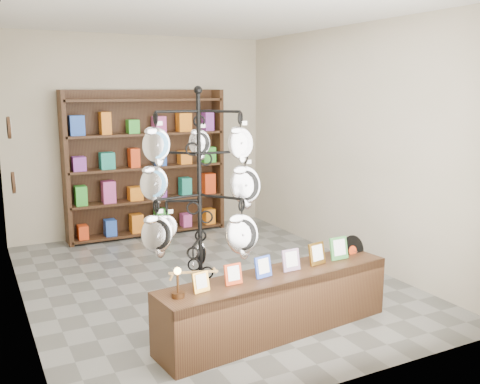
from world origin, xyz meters
name	(u,v)px	position (x,y,z in m)	size (l,w,h in m)	color
ground	(208,280)	(0.00, 0.00, 0.00)	(5.00, 5.00, 0.00)	slate
room_envelope	(206,122)	(0.00, 0.00, 1.85)	(5.00, 5.00, 5.00)	#BDAE98
display_tree	(200,195)	(-0.61, -1.22, 1.29)	(1.23, 1.23, 2.24)	black
front_shelf	(277,303)	(0.01, -1.53, 0.29)	(2.36, 0.73, 0.82)	black
back_shelving	(146,168)	(0.00, 2.30, 1.03)	(2.42, 0.36, 2.20)	black
wall_clocks	(11,155)	(-1.97, 0.80, 1.50)	(0.03, 0.24, 0.84)	black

